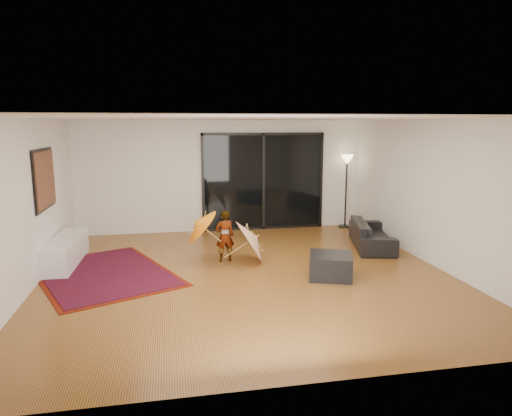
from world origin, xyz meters
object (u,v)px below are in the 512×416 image
object	(u,v)px
media_console	(66,251)
sofa	(372,234)
child	(225,236)
ottoman	(331,266)

from	to	relation	value
media_console	sofa	bearing A→B (deg)	2.76
child	ottoman	bearing A→B (deg)	136.97
media_console	ottoman	bearing A→B (deg)	-17.76
media_console	child	world-z (taller)	child
child	media_console	bearing A→B (deg)	-12.02
ottoman	child	xyz separation A→B (m)	(-1.67, 1.29, 0.29)
media_console	ottoman	size ratio (longest dim) A/B	2.57
ottoman	sofa	bearing A→B (deg)	48.17
sofa	media_console	bearing A→B (deg)	106.04
media_console	child	distance (m)	2.99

